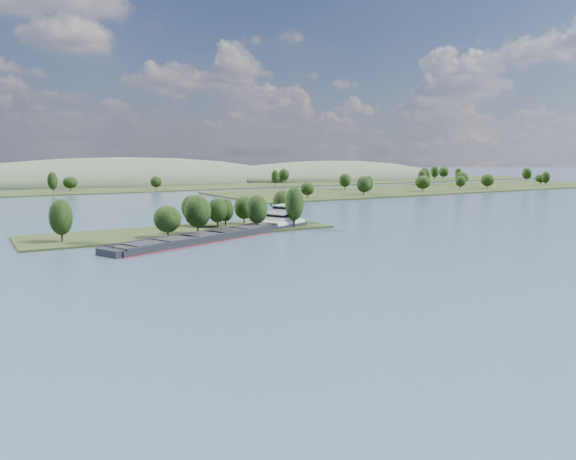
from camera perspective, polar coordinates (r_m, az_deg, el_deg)
ground at (r=132.82m, az=-1.85°, el=-3.40°), size 1800.00×1800.00×0.00m
tree_island at (r=187.18m, az=-8.73°, el=1.09°), size 100.00×31.53×15.08m
right_bank at (r=416.32m, az=14.56°, el=4.19°), size 320.00×90.00×14.98m
back_shoreline at (r=401.38m, az=-20.19°, el=3.77°), size 900.00×60.00×14.80m
hill_east at (r=565.87m, az=4.35°, el=5.22°), size 260.00×140.00×36.00m
hill_west at (r=509.98m, az=-16.56°, el=4.63°), size 320.00×160.00×44.00m
cargo_barge at (r=176.51m, az=-5.79°, el=-0.18°), size 77.08×37.84×10.71m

